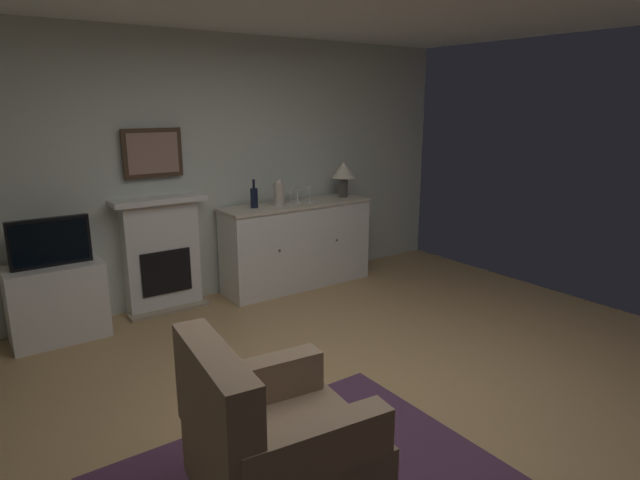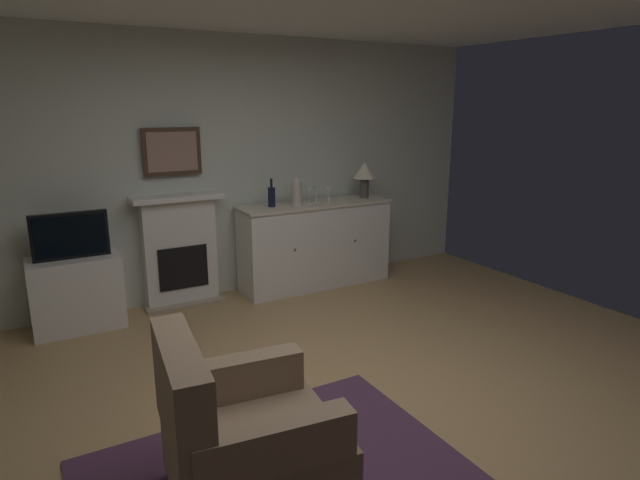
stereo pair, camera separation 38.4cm
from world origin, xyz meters
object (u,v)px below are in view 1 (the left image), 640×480
at_px(framed_picture, 153,153).
at_px(sideboard_cabinet, 297,245).
at_px(wine_glass_center, 297,191).
at_px(tv_set, 50,242).
at_px(vase_decorative, 279,193).
at_px(wine_glass_right, 310,191).
at_px(wine_glass_left, 291,193).
at_px(armchair, 272,442).
at_px(tv_cabinet, 57,302).
at_px(wine_bottle, 254,197).
at_px(table_lamp, 343,172).
at_px(fireplace_unit, 162,254).

xyz_separation_m(framed_picture, sideboard_cabinet, (1.43, -0.22, -1.04)).
distance_m(wine_glass_center, tv_set, 2.44).
bearing_deg(wine_glass_center, sideboard_cabinet, -140.91).
relative_size(wine_glass_center, vase_decorative, 0.59).
bearing_deg(wine_glass_center, tv_set, -179.28).
xyz_separation_m(sideboard_cabinet, wine_glass_right, (0.14, -0.05, 0.58)).
xyz_separation_m(wine_glass_left, wine_glass_center, (0.11, 0.04, 0.00)).
height_order(wine_glass_center, tv_set, wine_glass_center).
bearing_deg(armchair, tv_cabinet, 99.19).
bearing_deg(sideboard_cabinet, tv_set, -179.80).
relative_size(sideboard_cabinet, wine_bottle, 5.80).
xyz_separation_m(table_lamp, wine_bottle, (-1.12, 0.02, -0.17)).
relative_size(wine_glass_right, tv_set, 0.27).
height_order(wine_bottle, vase_decorative, wine_bottle).
bearing_deg(wine_glass_right, sideboard_cabinet, 159.70).
bearing_deg(table_lamp, wine_glass_left, -178.44).
distance_m(wine_bottle, armchair, 3.21).
distance_m(wine_bottle, wine_glass_right, 0.64).
bearing_deg(fireplace_unit, table_lamp, -4.93).
bearing_deg(vase_decorative, wine_glass_left, 10.53).
xyz_separation_m(sideboard_cabinet, table_lamp, (0.63, 0.00, 0.74)).
distance_m(wine_bottle, wine_glass_left, 0.42).
bearing_deg(tv_cabinet, wine_glass_left, -0.85).
bearing_deg(wine_glass_center, vase_decorative, -165.29).
bearing_deg(wine_bottle, vase_decorative, -16.54).
height_order(sideboard_cabinet, wine_glass_center, wine_glass_center).
height_order(framed_picture, vase_decorative, framed_picture).
bearing_deg(table_lamp, wine_glass_center, 177.88).
height_order(vase_decorative, tv_cabinet, vase_decorative).
height_order(fireplace_unit, tv_cabinet, fireplace_unit).
relative_size(wine_bottle, vase_decorative, 1.03).
xyz_separation_m(sideboard_cabinet, wine_glass_left, (-0.08, -0.02, 0.58)).
height_order(fireplace_unit, framed_picture, framed_picture).
relative_size(fireplace_unit, wine_glass_left, 6.67).
relative_size(sideboard_cabinet, table_lamp, 4.21).
bearing_deg(wine_glass_left, wine_glass_right, -8.15).
relative_size(wine_bottle, wine_glass_right, 1.76).
height_order(wine_bottle, wine_glass_right, wine_bottle).
height_order(wine_glass_right, tv_cabinet, wine_glass_right).
relative_size(wine_glass_left, wine_glass_right, 1.00).
bearing_deg(framed_picture, armchair, -99.96).
relative_size(sideboard_cabinet, wine_glass_left, 10.20).
relative_size(wine_glass_center, armchair, 0.18).
height_order(sideboard_cabinet, wine_glass_right, wine_glass_right).
distance_m(wine_bottle, vase_decorative, 0.26).
distance_m(table_lamp, wine_glass_left, 0.73).
bearing_deg(wine_bottle, sideboard_cabinet, -2.73).
distance_m(wine_glass_right, tv_cabinet, 2.64).
distance_m(wine_bottle, tv_set, 1.91).
xyz_separation_m(table_lamp, armchair, (-2.58, -2.77, -0.82)).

